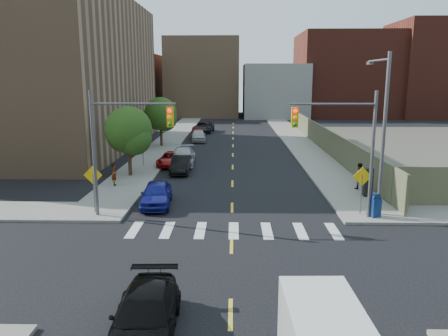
{
  "coord_description": "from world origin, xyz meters",
  "views": [
    {
      "loc": [
        0.08,
        -17.14,
        7.7
      ],
      "look_at": [
        -0.53,
        10.05,
        2.0
      ],
      "focal_mm": 35.0,
      "sensor_mm": 36.0,
      "label": 1
    }
  ],
  "objects_px": {
    "parked_car_maroon": "(198,133)",
    "parked_car_blue": "(156,194)",
    "parked_car_silver": "(183,156)",
    "parked_car_grey": "(203,127)",
    "parked_car_red": "(171,159)",
    "parked_car_white": "(198,135)",
    "payphone": "(368,182)",
    "parked_car_black": "(181,165)",
    "pedestrian_west": "(114,175)",
    "black_sedan": "(145,316)",
    "mailbox": "(375,205)",
    "pedestrian_east": "(359,176)"
  },
  "relations": [
    {
      "from": "parked_car_black",
      "to": "parked_car_maroon",
      "type": "xyz_separation_m",
      "value": [
        -0.33,
        20.73,
        -0.02
      ]
    },
    {
      "from": "parked_car_white",
      "to": "parked_car_grey",
      "type": "xyz_separation_m",
      "value": [
        0.0,
        8.79,
        0.02
      ]
    },
    {
      "from": "parked_car_maroon",
      "to": "parked_car_grey",
      "type": "xyz_separation_m",
      "value": [
        0.33,
        5.76,
        0.08
      ]
    },
    {
      "from": "parked_car_red",
      "to": "parked_car_grey",
      "type": "height_order",
      "value": "parked_car_grey"
    },
    {
      "from": "parked_car_blue",
      "to": "pedestrian_west",
      "type": "bearing_deg",
      "value": 126.62
    },
    {
      "from": "parked_car_red",
      "to": "parked_car_grey",
      "type": "distance_m",
      "value": 23.73
    },
    {
      "from": "parked_car_grey",
      "to": "black_sedan",
      "type": "distance_m",
      "value": 49.46
    },
    {
      "from": "parked_car_maroon",
      "to": "parked_car_grey",
      "type": "distance_m",
      "value": 5.77
    },
    {
      "from": "parked_car_black",
      "to": "parked_car_silver",
      "type": "height_order",
      "value": "parked_car_silver"
    },
    {
      "from": "parked_car_maroon",
      "to": "mailbox",
      "type": "relative_size",
      "value": 3.1
    },
    {
      "from": "mailbox",
      "to": "payphone",
      "type": "xyz_separation_m",
      "value": [
        0.86,
        4.27,
        0.28
      ]
    },
    {
      "from": "parked_car_maroon",
      "to": "pedestrian_west",
      "type": "bearing_deg",
      "value": -99.48
    },
    {
      "from": "mailbox",
      "to": "black_sedan",
      "type": "bearing_deg",
      "value": -154.62
    },
    {
      "from": "parked_car_silver",
      "to": "parked_car_grey",
      "type": "bearing_deg",
      "value": 86.78
    },
    {
      "from": "parked_car_black",
      "to": "pedestrian_west",
      "type": "distance_m",
      "value": 6.44
    },
    {
      "from": "parked_car_grey",
      "to": "mailbox",
      "type": "bearing_deg",
      "value": -67.1
    },
    {
      "from": "mailbox",
      "to": "parked_car_white",
      "type": "bearing_deg",
      "value": 90.29
    },
    {
      "from": "black_sedan",
      "to": "mailbox",
      "type": "height_order",
      "value": "mailbox"
    },
    {
      "from": "parked_car_red",
      "to": "parked_car_grey",
      "type": "relative_size",
      "value": 0.81
    },
    {
      "from": "parked_car_silver",
      "to": "parked_car_white",
      "type": "distance_m",
      "value": 14.3
    },
    {
      "from": "parked_car_white",
      "to": "pedestrian_east",
      "type": "xyz_separation_m",
      "value": [
        12.85,
        -23.17,
        0.31
      ]
    },
    {
      "from": "parked_car_grey",
      "to": "pedestrian_west",
      "type": "bearing_deg",
      "value": -92.17
    },
    {
      "from": "parked_car_maroon",
      "to": "mailbox",
      "type": "bearing_deg",
      "value": -70.08
    },
    {
      "from": "parked_car_black",
      "to": "parked_car_red",
      "type": "height_order",
      "value": "parked_car_black"
    },
    {
      "from": "parked_car_red",
      "to": "pedestrian_west",
      "type": "relative_size",
      "value": 2.79
    },
    {
      "from": "parked_car_silver",
      "to": "parked_car_maroon",
      "type": "height_order",
      "value": "parked_car_silver"
    },
    {
      "from": "parked_car_black",
      "to": "payphone",
      "type": "relative_size",
      "value": 2.26
    },
    {
      "from": "parked_car_white",
      "to": "payphone",
      "type": "bearing_deg",
      "value": -68.17
    },
    {
      "from": "parked_car_silver",
      "to": "parked_car_black",
      "type": "bearing_deg",
      "value": -88.2
    },
    {
      "from": "parked_car_black",
      "to": "parked_car_silver",
      "type": "distance_m",
      "value": 3.4
    },
    {
      "from": "parked_car_blue",
      "to": "payphone",
      "type": "xyz_separation_m",
      "value": [
        13.32,
        1.92,
        0.34
      ]
    },
    {
      "from": "parked_car_red",
      "to": "parked_car_maroon",
      "type": "height_order",
      "value": "parked_car_maroon"
    },
    {
      "from": "parked_car_white",
      "to": "payphone",
      "type": "relative_size",
      "value": 2.34
    },
    {
      "from": "parked_car_silver",
      "to": "parked_car_grey",
      "type": "xyz_separation_m",
      "value": [
        0.26,
        23.09,
        0.01
      ]
    },
    {
      "from": "parked_car_grey",
      "to": "pedestrian_west",
      "type": "height_order",
      "value": "pedestrian_west"
    },
    {
      "from": "parked_car_red",
      "to": "parked_car_silver",
      "type": "bearing_deg",
      "value": 35.83
    },
    {
      "from": "parked_car_black",
      "to": "pedestrian_west",
      "type": "height_order",
      "value": "pedestrian_west"
    },
    {
      "from": "parked_car_red",
      "to": "pedestrian_east",
      "type": "xyz_separation_m",
      "value": [
        14.05,
        -8.25,
        0.43
      ]
    },
    {
      "from": "parked_car_blue",
      "to": "parked_car_white",
      "type": "height_order",
      "value": "parked_car_white"
    },
    {
      "from": "parked_car_silver",
      "to": "pedestrian_west",
      "type": "height_order",
      "value": "pedestrian_west"
    },
    {
      "from": "parked_car_maroon",
      "to": "parked_car_white",
      "type": "bearing_deg",
      "value": -84.83
    },
    {
      "from": "parked_car_grey",
      "to": "mailbox",
      "type": "relative_size",
      "value": 4.12
    },
    {
      "from": "black_sedan",
      "to": "parked_car_red",
      "type": "bearing_deg",
      "value": 94.14
    },
    {
      "from": "parked_car_white",
      "to": "black_sedan",
      "type": "height_order",
      "value": "parked_car_white"
    },
    {
      "from": "mailbox",
      "to": "pedestrian_east",
      "type": "height_order",
      "value": "pedestrian_east"
    },
    {
      "from": "parked_car_grey",
      "to": "payphone",
      "type": "relative_size",
      "value": 2.94
    },
    {
      "from": "parked_car_blue",
      "to": "parked_car_red",
      "type": "distance_m",
      "value": 12.06
    },
    {
      "from": "parked_car_silver",
      "to": "payphone",
      "type": "xyz_separation_m",
      "value": [
        13.18,
        -10.73,
        0.33
      ]
    },
    {
      "from": "black_sedan",
      "to": "pedestrian_east",
      "type": "xyz_separation_m",
      "value": [
        11.2,
        17.48,
        0.36
      ]
    },
    {
      "from": "parked_car_maroon",
      "to": "parked_car_blue",
      "type": "bearing_deg",
      "value": -91.17
    }
  ]
}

